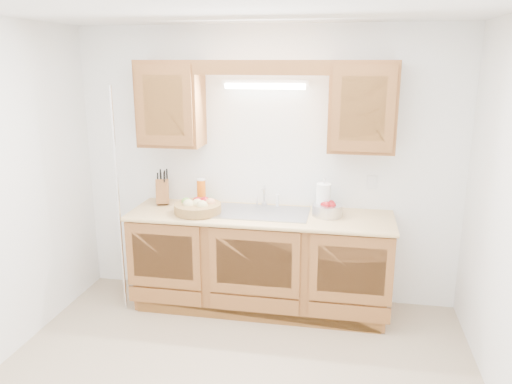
% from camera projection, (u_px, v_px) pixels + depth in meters
% --- Properties ---
extents(room, '(3.52, 3.50, 2.50)m').
position_uv_depth(room, '(227.00, 216.00, 3.14)').
color(room, tan).
rests_on(room, ground).
extents(base_cabinets, '(2.20, 0.60, 0.86)m').
position_uv_depth(base_cabinets, '(260.00, 262.00, 4.49)').
color(base_cabinets, '#995D2C').
rests_on(base_cabinets, ground).
extents(countertop, '(2.30, 0.63, 0.04)m').
position_uv_depth(countertop, '(260.00, 216.00, 4.36)').
color(countertop, '#DDB674').
rests_on(countertop, base_cabinets).
extents(upper_cabinet_left, '(0.55, 0.33, 0.75)m').
position_uv_depth(upper_cabinet_left, '(171.00, 104.00, 4.41)').
color(upper_cabinet_left, '#995D2C').
rests_on(upper_cabinet_left, room).
extents(upper_cabinet_right, '(0.55, 0.33, 0.75)m').
position_uv_depth(upper_cabinet_right, '(362.00, 107.00, 4.11)').
color(upper_cabinet_right, '#995D2C').
rests_on(upper_cabinet_right, room).
extents(valance, '(2.20, 0.05, 0.12)m').
position_uv_depth(valance, '(261.00, 67.00, 4.04)').
color(valance, '#995D2C').
rests_on(valance, room).
extents(fluorescent_fixture, '(0.76, 0.08, 0.08)m').
position_uv_depth(fluorescent_fixture, '(265.00, 84.00, 4.29)').
color(fluorescent_fixture, white).
rests_on(fluorescent_fixture, room).
extents(sink, '(0.84, 0.46, 0.36)m').
position_uv_depth(sink, '(261.00, 221.00, 4.39)').
color(sink, '#9E9EA3').
rests_on(sink, countertop).
extents(wire_shelf_pole, '(0.03, 0.03, 2.00)m').
position_uv_depth(wire_shelf_pole, '(118.00, 203.00, 4.30)').
color(wire_shelf_pole, silver).
rests_on(wire_shelf_pole, ground).
extents(outlet_plate, '(0.08, 0.01, 0.12)m').
position_uv_depth(outlet_plate, '(372.00, 182.00, 4.41)').
color(outlet_plate, white).
rests_on(outlet_plate, room).
extents(fruit_basket, '(0.42, 0.42, 0.13)m').
position_uv_depth(fruit_basket, '(198.00, 207.00, 4.36)').
color(fruit_basket, '#A77843').
rests_on(fruit_basket, countertop).
extents(knife_block, '(0.17, 0.22, 0.33)m').
position_uv_depth(knife_block, '(162.00, 191.00, 4.63)').
color(knife_block, '#995D2C').
rests_on(knife_block, countertop).
extents(orange_canister, '(0.10, 0.10, 0.24)m').
position_uv_depth(orange_canister, '(201.00, 192.00, 4.60)').
color(orange_canister, orange).
rests_on(orange_canister, countertop).
extents(soap_bottle, '(0.10, 0.10, 0.20)m').
position_uv_depth(soap_bottle, '(324.00, 200.00, 4.42)').
color(soap_bottle, blue).
rests_on(soap_bottle, countertop).
extents(sponge, '(0.13, 0.10, 0.02)m').
position_uv_depth(sponge, '(208.00, 202.00, 4.69)').
color(sponge, '#CC333F').
rests_on(sponge, countertop).
extents(paper_towel, '(0.16, 0.16, 0.32)m').
position_uv_depth(paper_towel, '(323.00, 199.00, 4.31)').
color(paper_towel, silver).
rests_on(paper_towel, countertop).
extents(apple_bowl, '(0.33, 0.33, 0.13)m').
position_uv_depth(apple_bowl, '(327.00, 209.00, 4.28)').
color(apple_bowl, silver).
rests_on(apple_bowl, countertop).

